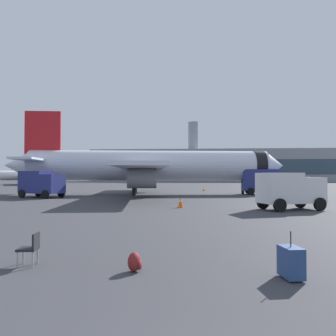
{
  "coord_description": "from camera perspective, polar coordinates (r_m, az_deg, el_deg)",
  "views": [
    {
      "loc": [
        -0.34,
        -2.12,
        2.39
      ],
      "look_at": [
        -2.31,
        23.39,
        3.0
      ],
      "focal_mm": 34.64,
      "sensor_mm": 36.0,
      "label": 1
    }
  ],
  "objects": [
    {
      "name": "traveller_backpack",
      "position": [
        8.45,
        -5.87,
        -16.16
      ],
      "size": [
        0.36,
        0.4,
        0.48
      ],
      "color": "maroon",
      "rests_on": "ground"
    },
    {
      "name": "gate_chair",
      "position": [
        9.59,
        -22.99,
        -12.65
      ],
      "size": [
        0.54,
        0.54,
        0.86
      ],
      "color": "black",
      "rests_on": "ground"
    },
    {
      "name": "safety_cone_mid",
      "position": [
        51.06,
        6.3,
        -3.7
      ],
      "size": [
        0.44,
        0.44,
        0.62
      ],
      "color": "#F2590C",
      "rests_on": "ground"
    },
    {
      "name": "service_truck",
      "position": [
        37.9,
        -21.4,
        -2.46
      ],
      "size": [
        5.26,
        3.84,
        2.9
      ],
      "color": "navy",
      "rests_on": "ground"
    },
    {
      "name": "terminal_building",
      "position": [
        136.65,
        7.83,
        0.41
      ],
      "size": [
        98.86,
        19.65,
        24.96
      ],
      "color": "gray",
      "rests_on": "ground"
    },
    {
      "name": "safety_cone_near",
      "position": [
        24.39,
        2.22,
        -6.02
      ],
      "size": [
        0.44,
        0.44,
        0.84
      ],
      "color": "#F2590C",
      "rests_on": "ground"
    },
    {
      "name": "cargo_van",
      "position": [
        24.25,
        20.63,
        -3.5
      ],
      "size": [
        4.81,
        3.46,
        2.6
      ],
      "color": "white",
      "rests_on": "ground"
    },
    {
      "name": "fuel_truck",
      "position": [
        43.06,
        16.82,
        -2.13
      ],
      "size": [
        6.1,
        2.93,
        3.2
      ],
      "color": "navy",
      "rests_on": "ground"
    },
    {
      "name": "rolling_suitcase",
      "position": [
        8.31,
        20.82,
        -15.2
      ],
      "size": [
        0.51,
        0.7,
        1.1
      ],
      "color": "navy",
      "rests_on": "ground"
    },
    {
      "name": "airplane_at_gate",
      "position": [
        41.47,
        -3.44,
        0.38
      ],
      "size": [
        35.74,
        32.36,
        10.5
      ],
      "color": "silver",
      "rests_on": "ground"
    },
    {
      "name": "safety_cone_far",
      "position": [
        47.07,
        -20.26,
        -3.75
      ],
      "size": [
        0.44,
        0.44,
        0.74
      ],
      "color": "#F2590C",
      "rests_on": "ground"
    },
    {
      "name": "airplane_taxiing",
      "position": [
        95.12,
        -23.62,
        -1.23
      ],
      "size": [
        21.34,
        19.75,
        6.97
      ],
      "color": "white",
      "rests_on": "ground"
    }
  ]
}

